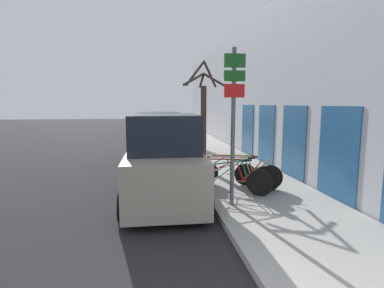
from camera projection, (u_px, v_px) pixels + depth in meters
The scene contains 13 objects.
ground_plane at pixel (161, 161), 13.71m from camera, with size 80.00×80.00×0.00m, color black.
sidewalk_curb at pixel (205, 149), 16.81m from camera, with size 3.20×32.00×0.15m.
building_facade at pixel (237, 92), 16.54m from camera, with size 0.23×32.00×6.50m.
signpost at pixel (233, 119), 7.01m from camera, with size 0.50×0.12×3.71m.
bicycle_0 at pixel (233, 181), 7.85m from camera, with size 2.51×0.92×0.98m.
bicycle_1 at pixel (227, 178), 8.20m from camera, with size 2.23×1.20×0.98m.
bicycle_2 at pixel (235, 175), 8.56m from camera, with size 2.34×1.01×0.98m.
bicycle_3 at pixel (238, 172), 8.89m from camera, with size 2.31×1.23×0.96m.
bicycle_4 at pixel (219, 172), 9.03m from camera, with size 2.22×0.60×0.90m.
parked_car_0 at pixel (164, 163), 7.82m from camera, with size 2.15×4.14×2.32m.
parked_car_1 at pixel (157, 141), 12.84m from camera, with size 2.11×4.78×2.25m.
pedestrian_near at pixel (197, 129), 16.52m from camera, with size 0.48×0.41×1.83m.
street_tree at pixel (203, 118), 11.13m from camera, with size 1.58×1.27×4.01m.
Camera 1 is at (-0.49, -2.35, 2.58)m, focal length 28.00 mm.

